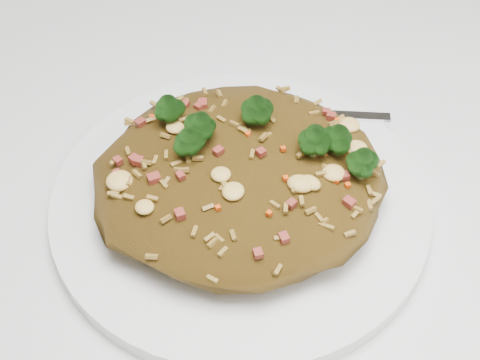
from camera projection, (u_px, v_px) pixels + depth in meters
name	position (u px, v px, depth m)	size (l,w,h in m)	color
dining_table	(349.00, 242.00, 0.57)	(1.20, 0.80, 0.75)	silver
plate	(240.00, 201.00, 0.47)	(0.27, 0.27, 0.01)	white
fried_rice	(241.00, 168.00, 0.45)	(0.20, 0.18, 0.06)	brown
fork	(296.00, 113.00, 0.52)	(0.16, 0.05, 0.00)	silver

